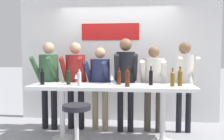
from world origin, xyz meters
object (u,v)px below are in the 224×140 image
person_far_left (49,76)px  person_center_left (100,80)px  tasting_table (111,92)px  wine_bottle_7 (151,77)px  person_center_right (154,80)px  wine_bottle_1 (42,77)px  wine_bottle_6 (119,77)px  wine_bottle_4 (180,77)px  person_center (126,74)px  wine_glass_2 (191,78)px  person_right (184,76)px  wine_bottle_3 (79,78)px  wine_bottle_2 (68,76)px  person_left (76,76)px  wine_glass_1 (112,78)px  wine_glass_0 (76,77)px  wine_bottle_0 (127,77)px  bar_stool (77,123)px  wine_bottle_5 (172,78)px

person_far_left → person_center_left: size_ratio=1.06×
tasting_table → wine_bottle_7: size_ratio=8.59×
person_center_right → tasting_table: bearing=-136.3°
wine_bottle_1 → wine_bottle_6: bearing=5.8°
wine_bottle_4 → wine_bottle_6: size_ratio=1.03×
person_center → wine_glass_2: 1.18m
person_center_left → person_right: (1.58, -0.00, 0.08)m
wine_bottle_3 → wine_bottle_4: wine_bottle_4 is taller
wine_bottle_2 → wine_bottle_3: bearing=-30.8°
wine_glass_2 → person_far_left: bearing=170.0°
wine_bottle_1 → wine_glass_2: 2.50m
person_right → person_center_right: bearing=175.3°
person_left → wine_bottle_6: size_ratio=5.51×
wine_bottle_6 → wine_glass_1: (-0.12, -0.06, -0.01)m
person_left → person_center_right: size_ratio=1.05×
tasting_table → person_left: size_ratio=1.64×
person_far_left → person_center_left: person_far_left is taller
person_center_left → wine_glass_0: size_ratio=9.03×
wine_bottle_2 → wine_glass_2: size_ratio=1.76×
person_center → wine_bottle_3: size_ratio=5.92×
person_far_left → wine_glass_0: 0.72m
wine_bottle_3 → wine_glass_2: wine_bottle_3 is taller
person_right → wine_bottle_0: bearing=-150.1°
wine_glass_1 → person_far_left: bearing=159.9°
person_center_right → wine_glass_2: bearing=-35.0°
wine_bottle_2 → wine_bottle_6: bearing=6.3°
wine_bottle_3 → wine_bottle_6: size_ratio=0.97×
tasting_table → person_left: person_left is taller
wine_bottle_7 → wine_bottle_0: bearing=-151.4°
bar_stool → wine_bottle_5: 1.70m
person_left → wine_bottle_0: (1.04, -0.71, 0.06)m
wine_bottle_1 → wine_glass_2: wine_bottle_1 is taller
wine_bottle_2 → wine_bottle_7: (1.40, 0.06, 0.00)m
person_center_left → wine_bottle_5: (1.28, -0.59, 0.10)m
person_center → person_right: person_center is taller
wine_bottle_4 → wine_glass_1: bearing=179.6°
wine_bottle_3 → wine_bottle_6: 0.68m
person_far_left → person_center_left: 1.00m
person_center → wine_bottle_4: size_ratio=5.54×
wine_bottle_4 → wine_bottle_6: bearing=176.2°
person_center_right → wine_glass_0: (-1.39, -0.41, 0.08)m
wine_bottle_4 → wine_bottle_5: size_ratio=1.08×
person_left → person_right: bearing=2.7°
person_far_left → person_left: 0.52m
bar_stool → wine_glass_0: 1.12m
tasting_table → wine_bottle_3: wine_bottle_3 is taller
wine_bottle_1 → wine_glass_2: size_ratio=1.58×
person_center_right → wine_bottle_6: size_ratio=5.27×
bar_stool → person_center: size_ratio=0.44×
person_center → wine_bottle_0: bearing=-88.4°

